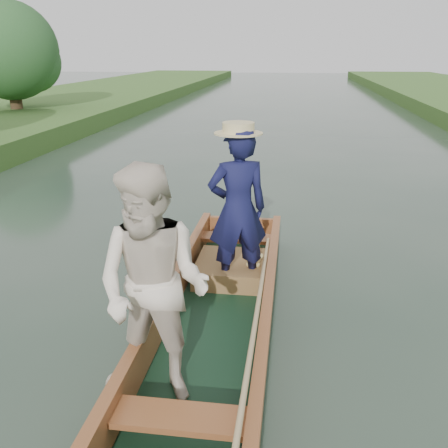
# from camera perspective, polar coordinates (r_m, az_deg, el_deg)

# --- Properties ---
(ground) EXTENTS (120.00, 120.00, 0.00)m
(ground) POSITION_cam_1_polar(r_m,az_deg,el_deg) (5.14, -0.93, -12.27)
(ground) COLOR #283D30
(ground) RESTS_ON ground
(trees_far) EXTENTS (22.84, 15.57, 4.68)m
(trees_far) POSITION_cam_1_polar(r_m,az_deg,el_deg) (12.15, 7.29, 18.59)
(trees_far) COLOR #47331E
(trees_far) RESTS_ON ground
(punt) EXTENTS (1.37, 5.10, 1.96)m
(punt) POSITION_cam_1_polar(r_m,az_deg,el_deg) (4.64, -2.63, -5.93)
(punt) COLOR black
(punt) RESTS_ON ground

